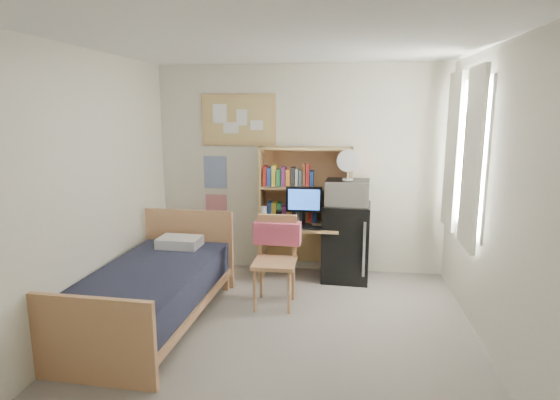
# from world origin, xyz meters

# --- Properties ---
(floor) EXTENTS (3.60, 4.20, 0.02)m
(floor) POSITION_xyz_m (0.00, 0.00, -0.01)
(floor) COLOR gray
(floor) RESTS_ON ground
(ceiling) EXTENTS (3.60, 4.20, 0.02)m
(ceiling) POSITION_xyz_m (0.00, 0.00, 2.60)
(ceiling) COLOR white
(ceiling) RESTS_ON wall_back
(wall_back) EXTENTS (3.60, 0.04, 2.60)m
(wall_back) POSITION_xyz_m (0.00, 2.10, 1.30)
(wall_back) COLOR silver
(wall_back) RESTS_ON floor
(wall_front) EXTENTS (3.60, 0.04, 2.60)m
(wall_front) POSITION_xyz_m (0.00, -2.10, 1.30)
(wall_front) COLOR silver
(wall_front) RESTS_ON floor
(wall_left) EXTENTS (0.04, 4.20, 2.60)m
(wall_left) POSITION_xyz_m (-1.80, 0.00, 1.30)
(wall_left) COLOR silver
(wall_left) RESTS_ON floor
(wall_right) EXTENTS (0.04, 4.20, 2.60)m
(wall_right) POSITION_xyz_m (1.80, 0.00, 1.30)
(wall_right) COLOR silver
(wall_right) RESTS_ON floor
(window_unit) EXTENTS (0.10, 1.40, 1.70)m
(window_unit) POSITION_xyz_m (1.75, 1.20, 1.60)
(window_unit) COLOR white
(window_unit) RESTS_ON wall_right
(curtain_left) EXTENTS (0.04, 0.55, 1.70)m
(curtain_left) POSITION_xyz_m (1.72, 0.80, 1.60)
(curtain_left) COLOR white
(curtain_left) RESTS_ON wall_right
(curtain_right) EXTENTS (0.04, 0.55, 1.70)m
(curtain_right) POSITION_xyz_m (1.72, 1.60, 1.60)
(curtain_right) COLOR white
(curtain_right) RESTS_ON wall_right
(bulletin_board) EXTENTS (0.94, 0.03, 0.64)m
(bulletin_board) POSITION_xyz_m (-0.78, 2.08, 1.92)
(bulletin_board) COLOR tan
(bulletin_board) RESTS_ON wall_back
(poster_wave) EXTENTS (0.30, 0.01, 0.42)m
(poster_wave) POSITION_xyz_m (-1.10, 2.09, 1.25)
(poster_wave) COLOR #264598
(poster_wave) RESTS_ON wall_back
(poster_japan) EXTENTS (0.28, 0.01, 0.36)m
(poster_japan) POSITION_xyz_m (-1.10, 2.09, 0.78)
(poster_japan) COLOR red
(poster_japan) RESTS_ON wall_back
(desk) EXTENTS (1.07, 0.54, 0.67)m
(desk) POSITION_xyz_m (0.08, 1.80, 0.33)
(desk) COLOR tan
(desk) RESTS_ON floor
(desk_chair) EXTENTS (0.49, 0.49, 0.96)m
(desk_chair) POSITION_xyz_m (-0.16, 0.89, 0.48)
(desk_chair) COLOR tan
(desk_chair) RESTS_ON floor
(mini_fridge) EXTENTS (0.58, 0.58, 0.94)m
(mini_fridge) POSITION_xyz_m (0.59, 1.80, 0.47)
(mini_fridge) COLOR black
(mini_fridge) RESTS_ON floor
(bed) EXTENTS (1.10, 2.07, 0.56)m
(bed) POSITION_xyz_m (-1.27, 0.31, 0.28)
(bed) COLOR black
(bed) RESTS_ON floor
(hutch) EXTENTS (1.14, 0.29, 0.93)m
(hutch) POSITION_xyz_m (0.08, 1.95, 1.13)
(hutch) COLOR tan
(hutch) RESTS_ON desk
(monitor) EXTENTS (0.43, 0.04, 0.46)m
(monitor) POSITION_xyz_m (0.08, 1.74, 0.90)
(monitor) COLOR black
(monitor) RESTS_ON desk
(keyboard) EXTENTS (0.45, 0.14, 0.02)m
(keyboard) POSITION_xyz_m (0.08, 1.60, 0.68)
(keyboard) COLOR black
(keyboard) RESTS_ON desk
(speaker_left) EXTENTS (0.07, 0.07, 0.18)m
(speaker_left) POSITION_xyz_m (-0.22, 1.74, 0.76)
(speaker_left) COLOR black
(speaker_left) RESTS_ON desk
(speaker_right) EXTENTS (0.08, 0.08, 0.19)m
(speaker_right) POSITION_xyz_m (0.38, 1.74, 0.76)
(speaker_right) COLOR black
(speaker_right) RESTS_ON desk
(water_bottle) EXTENTS (0.07, 0.07, 0.23)m
(water_bottle) POSITION_xyz_m (-0.40, 1.70, 0.78)
(water_bottle) COLOR white
(water_bottle) RESTS_ON desk
(hoodie) EXTENTS (0.51, 0.16, 0.24)m
(hoodie) POSITION_xyz_m (-0.15, 1.09, 0.74)
(hoodie) COLOR #D3506C
(hoodie) RESTS_ON desk_chair
(microwave) EXTENTS (0.53, 0.42, 0.29)m
(microwave) POSITION_xyz_m (0.59, 1.78, 1.08)
(microwave) COLOR #B5B5BA
(microwave) RESTS_ON mini_fridge
(desk_fan) EXTENTS (0.27, 0.27, 0.32)m
(desk_fan) POSITION_xyz_m (0.59, 1.78, 1.39)
(desk_fan) COLOR white
(desk_fan) RESTS_ON microwave
(pillow) EXTENTS (0.47, 0.34, 0.11)m
(pillow) POSITION_xyz_m (-1.24, 1.06, 0.61)
(pillow) COLOR white
(pillow) RESTS_ON bed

